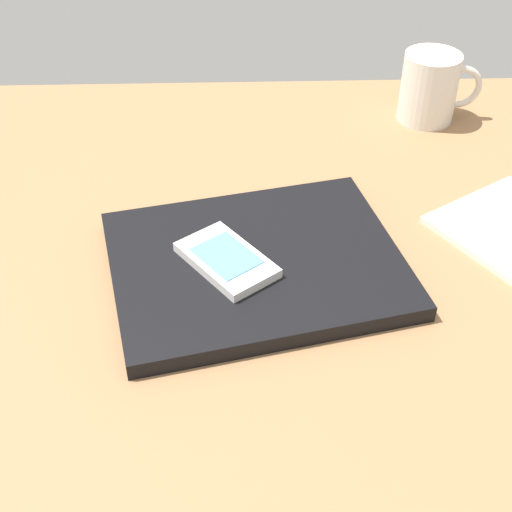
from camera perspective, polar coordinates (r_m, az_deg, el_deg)
The scene contains 4 objects.
desk_surface at distance 81.76cm, azimuth -5.58°, elevation 0.20°, with size 120.00×80.00×3.00cm, color olive.
laptop_closed at distance 76.20cm, azimuth -0.00°, elevation -0.62°, with size 30.08×23.85×1.85cm, color black.
cell_phone_on_laptop at distance 74.48cm, azimuth -2.34°, elevation -0.29°, with size 11.29×12.13×1.18cm.
coffee_mug at distance 105.07cm, azimuth 13.64°, elevation 12.83°, with size 11.30×7.78×9.55cm.
Camera 1 is at (5.90, -63.29, 52.92)cm, focal length 50.59 mm.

